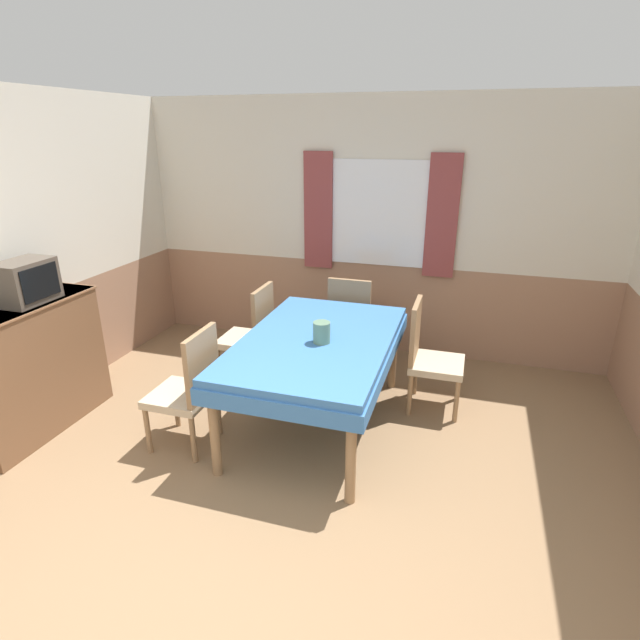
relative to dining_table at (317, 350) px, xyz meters
The scene contains 10 objects.
wall_back 1.80m from the dining_table, 88.23° to the left, with size 5.25×0.09×2.60m.
wall_left 2.49m from the dining_table, behind, with size 0.05×4.07×2.60m.
dining_table is the anchor object (origin of this frame).
chair_head_window 1.17m from the dining_table, 90.00° to the left, with size 0.44×0.44×0.95m.
chair_left_near 1.00m from the dining_table, 145.85° to the right, with size 0.44×0.44×0.95m.
chair_left_far 1.00m from the dining_table, 145.85° to the left, with size 0.44×0.44×0.95m.
chair_right_far 1.00m from the dining_table, 34.15° to the left, with size 0.44×0.44×0.95m.
sideboard 2.25m from the dining_table, 162.08° to the right, with size 0.46×1.18×1.04m.
tv 2.25m from the dining_table, 164.18° to the right, with size 0.29×0.41×0.32m.
vase 0.21m from the dining_table, 50.57° to the right, with size 0.13×0.13×0.16m.
Camera 1 is at (1.01, -1.36, 2.27)m, focal length 28.00 mm.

